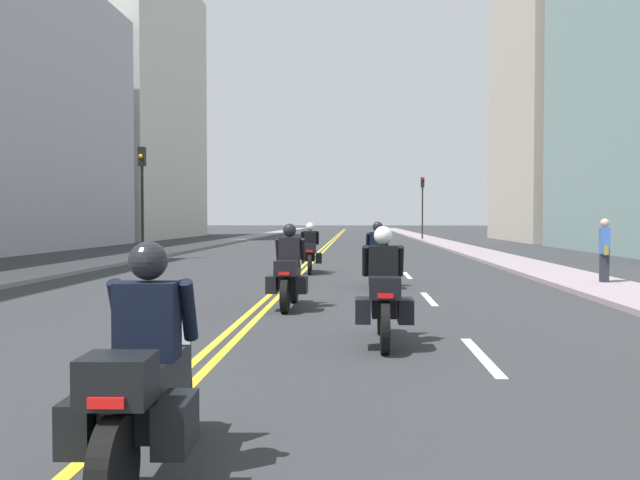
# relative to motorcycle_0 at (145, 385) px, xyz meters

# --- Properties ---
(ground_plane) EXTENTS (264.00, 264.00, 0.00)m
(ground_plane) POSITION_rel_motorcycle_0_xyz_m (-0.45, 44.15, -0.64)
(ground_plane) COLOR #2C2E31
(sidewalk_left) EXTENTS (2.15, 144.00, 0.12)m
(sidewalk_left) POSITION_rel_motorcycle_0_xyz_m (-8.34, 44.15, -0.58)
(sidewalk_left) COLOR gray
(sidewalk_left) RESTS_ON ground
(sidewalk_right) EXTENTS (2.15, 144.00, 0.12)m
(sidewalk_right) POSITION_rel_motorcycle_0_xyz_m (7.44, 44.15, -0.58)
(sidewalk_right) COLOR gray
(sidewalk_right) RESTS_ON ground
(centreline_yellow_inner) EXTENTS (0.12, 132.00, 0.01)m
(centreline_yellow_inner) POSITION_rel_motorcycle_0_xyz_m (-0.57, 44.15, -0.64)
(centreline_yellow_inner) COLOR yellow
(centreline_yellow_inner) RESTS_ON ground
(centreline_yellow_outer) EXTENTS (0.12, 132.00, 0.01)m
(centreline_yellow_outer) POSITION_rel_motorcycle_0_xyz_m (-0.33, 44.15, -0.64)
(centreline_yellow_outer) COLOR yellow
(centreline_yellow_outer) RESTS_ON ground
(lane_dashes_white) EXTENTS (0.14, 56.40, 0.01)m
(lane_dashes_white) POSITION_rel_motorcycle_0_xyz_m (2.96, 25.15, -0.64)
(lane_dashes_white) COLOR silver
(lane_dashes_white) RESTS_ON ground
(building_left_1) EXTENTS (6.42, 21.70, 15.61)m
(building_left_1) POSITION_rel_motorcycle_0_xyz_m (-17.57, 31.58, 7.17)
(building_left_1) COLOR #A9A3B1
(building_left_1) RESTS_ON ground
(building_left_2) EXTENTS (7.19, 21.94, 24.21)m
(building_left_2) POSITION_rel_motorcycle_0_xyz_m (-17.96, 54.75, 11.46)
(building_left_2) COLOR beige
(building_left_2) RESTS_ON ground
(building_right_2) EXTENTS (6.13, 15.71, 20.73)m
(building_right_2) POSITION_rel_motorcycle_0_xyz_m (16.53, 49.63, 9.72)
(building_right_2) COLOR #ADA394
(building_right_2) RESTS_ON ground
(motorcycle_0) EXTENTS (0.78, 2.15, 1.58)m
(motorcycle_0) POSITION_rel_motorcycle_0_xyz_m (0.00, 0.00, 0.00)
(motorcycle_0) COLOR black
(motorcycle_0) RESTS_ON ground
(motorcycle_1) EXTENTS (0.76, 2.17, 1.63)m
(motorcycle_1) POSITION_rel_motorcycle_0_xyz_m (1.76, 4.85, 0.03)
(motorcycle_1) COLOR black
(motorcycle_1) RESTS_ON ground
(motorcycle_2) EXTENTS (0.77, 2.19, 1.64)m
(motorcycle_2) POSITION_rel_motorcycle_0_xyz_m (0.10, 8.45, 0.02)
(motorcycle_2) COLOR black
(motorcycle_2) RESTS_ON ground
(motorcycle_3) EXTENTS (0.78, 2.24, 1.66)m
(motorcycle_3) POSITION_rel_motorcycle_0_xyz_m (1.94, 12.57, 0.03)
(motorcycle_3) COLOR black
(motorcycle_3) RESTS_ON ground
(motorcycle_4) EXTENTS (0.78, 2.22, 1.61)m
(motorcycle_4) POSITION_rel_motorcycle_0_xyz_m (-0.07, 16.82, 0.02)
(motorcycle_4) COLOR black
(motorcycle_4) RESTS_ON ground
(traffic_light_near) EXTENTS (0.28, 0.38, 4.77)m
(traffic_light_near) POSITION_rel_motorcycle_0_xyz_m (-7.66, 23.52, 2.65)
(traffic_light_near) COLOR black
(traffic_light_near) RESTS_ON ground
(traffic_light_far) EXTENTS (0.28, 0.38, 5.08)m
(traffic_light_far) POSITION_rel_motorcycle_0_xyz_m (6.77, 49.74, 2.85)
(traffic_light_far) COLOR black
(traffic_light_far) RESTS_ON ground
(pedestrian_0) EXTENTS (0.28, 0.50, 1.74)m
(pedestrian_0) POSITION_rel_motorcycle_0_xyz_m (7.71, 13.02, 0.26)
(pedestrian_0) COLOR #23252E
(pedestrian_0) RESTS_ON ground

